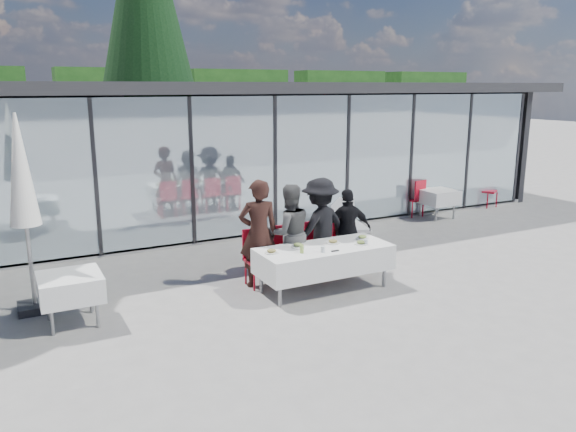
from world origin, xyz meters
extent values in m
plane|color=gray|center=(0.00, 0.00, 0.00)|extent=(90.00, 90.00, 0.00)
cube|color=gray|center=(2.00, 8.00, 0.05)|extent=(14.00, 8.00, 0.10)
cube|color=black|center=(2.00, 11.90, 1.60)|extent=(14.00, 0.20, 3.20)
cube|color=black|center=(8.90, 8.00, 1.60)|extent=(0.20, 8.00, 3.20)
cube|color=silver|center=(2.00, 4.03, 1.60)|extent=(13.60, 0.06, 3.10)
cube|color=#2D2D30|center=(2.00, 7.60, 3.32)|extent=(14.80, 8.80, 0.24)
cube|color=#262628|center=(-2.86, 4.03, 1.60)|extent=(0.08, 0.10, 3.10)
cube|color=#262628|center=(-0.91, 4.03, 1.60)|extent=(0.08, 0.10, 3.10)
cube|color=#262628|center=(1.03, 4.03, 1.60)|extent=(0.08, 0.10, 3.10)
cube|color=#262628|center=(2.97, 4.03, 1.60)|extent=(0.08, 0.10, 3.10)
cube|color=#262628|center=(4.91, 4.03, 1.60)|extent=(0.08, 0.10, 3.10)
cube|color=#262628|center=(6.86, 4.03, 1.60)|extent=(0.08, 0.10, 3.10)
cube|color=#262628|center=(8.80, 4.03, 1.60)|extent=(0.08, 0.10, 3.10)
cube|color=red|center=(-0.50, 6.50, 0.45)|extent=(0.45, 0.45, 0.90)
cube|color=red|center=(1.00, 7.00, 0.45)|extent=(0.45, 0.45, 0.90)
cube|color=red|center=(3.50, 6.50, 0.45)|extent=(0.45, 0.45, 0.90)
cube|color=red|center=(5.50, 7.20, 0.45)|extent=(0.45, 0.45, 0.90)
cube|color=#163C13|center=(2.00, 28.00, 2.20)|extent=(6.50, 2.00, 4.40)
cube|color=#163C13|center=(10.00, 28.00, 2.20)|extent=(6.50, 2.00, 4.40)
cube|color=#163C13|center=(18.00, 28.00, 2.20)|extent=(6.50, 2.00, 4.40)
cube|color=#163C13|center=(26.00, 28.00, 2.20)|extent=(6.50, 2.00, 4.40)
cube|color=white|center=(0.18, 0.42, 0.54)|extent=(2.26, 0.96, 0.42)
cylinder|color=gray|center=(-0.82, 0.07, 0.35)|extent=(0.06, 0.06, 0.71)
cylinder|color=gray|center=(1.18, 0.07, 0.35)|extent=(0.06, 0.06, 0.71)
cylinder|color=gray|center=(-0.82, 0.77, 0.35)|extent=(0.06, 0.06, 0.71)
cylinder|color=gray|center=(1.18, 0.77, 0.35)|extent=(0.06, 0.06, 0.71)
imported|color=#311A15|center=(-0.71, 1.10, 0.93)|extent=(0.81, 0.81, 1.86)
cube|color=red|center=(-0.71, 1.08, 0.45)|extent=(0.44, 0.44, 0.05)
cube|color=red|center=(-0.71, 1.28, 0.70)|extent=(0.44, 0.04, 0.55)
cylinder|color=red|center=(-0.89, 0.90, 0.21)|extent=(0.04, 0.04, 0.43)
cylinder|color=red|center=(-0.53, 0.90, 0.21)|extent=(0.04, 0.04, 0.43)
cylinder|color=red|center=(-0.89, 1.26, 0.21)|extent=(0.04, 0.04, 0.43)
cylinder|color=red|center=(-0.53, 1.26, 0.21)|extent=(0.04, 0.04, 0.43)
imported|color=#515151|center=(-0.13, 1.10, 0.86)|extent=(0.95, 0.95, 1.73)
cube|color=red|center=(-0.13, 1.08, 0.45)|extent=(0.44, 0.44, 0.05)
cube|color=red|center=(-0.13, 1.28, 0.70)|extent=(0.44, 0.04, 0.55)
cylinder|color=red|center=(-0.31, 0.90, 0.21)|extent=(0.04, 0.04, 0.43)
cylinder|color=red|center=(0.05, 0.90, 0.21)|extent=(0.04, 0.04, 0.43)
cylinder|color=red|center=(-0.31, 1.26, 0.21)|extent=(0.04, 0.04, 0.43)
cylinder|color=red|center=(0.05, 1.26, 0.21)|extent=(0.04, 0.04, 0.43)
imported|color=black|center=(0.50, 1.10, 0.89)|extent=(1.42, 1.42, 1.79)
cube|color=red|center=(0.50, 1.08, 0.45)|extent=(0.44, 0.44, 0.05)
cube|color=red|center=(0.50, 1.28, 0.70)|extent=(0.44, 0.04, 0.55)
cylinder|color=red|center=(0.32, 0.90, 0.21)|extent=(0.04, 0.04, 0.43)
cylinder|color=red|center=(0.68, 0.90, 0.21)|extent=(0.04, 0.04, 0.43)
cylinder|color=red|center=(0.32, 1.26, 0.21)|extent=(0.04, 0.04, 0.43)
cylinder|color=red|center=(0.68, 1.26, 0.21)|extent=(0.04, 0.04, 0.43)
imported|color=black|center=(1.09, 1.10, 0.77)|extent=(1.09, 1.09, 1.54)
cube|color=red|center=(1.09, 1.08, 0.45)|extent=(0.44, 0.44, 0.05)
cube|color=red|center=(1.09, 1.28, 0.70)|extent=(0.44, 0.04, 0.55)
cylinder|color=red|center=(0.91, 0.90, 0.21)|extent=(0.04, 0.04, 0.43)
cylinder|color=red|center=(1.27, 0.90, 0.21)|extent=(0.04, 0.04, 0.43)
cylinder|color=red|center=(0.91, 1.26, 0.21)|extent=(0.04, 0.04, 0.43)
cylinder|color=red|center=(1.27, 1.26, 0.21)|extent=(0.04, 0.04, 0.43)
cylinder|color=white|center=(-0.75, 0.50, 0.76)|extent=(0.23, 0.23, 0.01)
ellipsoid|color=#A87C43|center=(-0.75, 0.50, 0.79)|extent=(0.15, 0.15, 0.05)
cylinder|color=white|center=(-0.21, 0.61, 0.76)|extent=(0.23, 0.23, 0.01)
ellipsoid|color=#356024|center=(-0.21, 0.61, 0.79)|extent=(0.15, 0.15, 0.05)
cylinder|color=white|center=(0.42, 0.53, 0.76)|extent=(0.23, 0.23, 0.01)
ellipsoid|color=#A87C43|center=(0.42, 0.53, 0.79)|extent=(0.15, 0.15, 0.05)
cylinder|color=white|center=(1.04, 0.54, 0.76)|extent=(0.23, 0.23, 0.01)
ellipsoid|color=#356024|center=(1.04, 0.54, 0.79)|extent=(0.15, 0.15, 0.05)
cylinder|color=white|center=(0.81, 0.26, 0.76)|extent=(0.23, 0.23, 0.01)
ellipsoid|color=#356024|center=(0.81, 0.26, 0.79)|extent=(0.15, 0.15, 0.05)
cylinder|color=#99BB4E|center=(-0.32, 0.28, 0.82)|extent=(0.06, 0.06, 0.14)
cylinder|color=silver|center=(0.00, 0.16, 0.80)|extent=(0.07, 0.07, 0.10)
cylinder|color=silver|center=(0.88, 0.21, 0.80)|extent=(0.07, 0.07, 0.10)
cube|color=black|center=(0.21, 0.12, 0.76)|extent=(0.14, 0.03, 0.01)
cube|color=white|center=(-3.77, 0.88, 0.56)|extent=(0.86, 0.86, 0.36)
cylinder|color=gray|center=(-4.07, 0.58, 0.36)|extent=(0.05, 0.05, 0.72)
cylinder|color=gray|center=(-3.47, 0.58, 0.36)|extent=(0.05, 0.05, 0.72)
cylinder|color=gray|center=(-4.07, 1.18, 0.36)|extent=(0.05, 0.05, 0.72)
cylinder|color=gray|center=(-3.47, 1.18, 0.36)|extent=(0.05, 0.05, 0.72)
cube|color=white|center=(5.53, 3.62, 0.56)|extent=(0.86, 0.86, 0.36)
cylinder|color=gray|center=(5.23, 3.32, 0.36)|extent=(0.05, 0.05, 0.72)
cylinder|color=gray|center=(5.83, 3.32, 0.36)|extent=(0.05, 0.05, 0.72)
cylinder|color=gray|center=(5.23, 3.92, 0.36)|extent=(0.05, 0.05, 0.72)
cylinder|color=gray|center=(5.83, 3.92, 0.36)|extent=(0.05, 0.05, 0.72)
cube|color=red|center=(7.74, 4.01, 0.45)|extent=(0.61, 0.61, 0.05)
cube|color=red|center=(7.64, 4.18, 0.70)|extent=(0.39, 0.27, 0.55)
cylinder|color=red|center=(7.56, 3.83, 0.21)|extent=(0.04, 0.04, 0.43)
cylinder|color=red|center=(7.92, 3.83, 0.21)|extent=(0.04, 0.04, 0.43)
cylinder|color=red|center=(7.56, 4.19, 0.21)|extent=(0.04, 0.04, 0.43)
cylinder|color=red|center=(7.92, 4.19, 0.21)|extent=(0.04, 0.04, 0.43)
cube|color=red|center=(5.12, 4.07, 0.45)|extent=(0.53, 0.53, 0.05)
cube|color=red|center=(5.16, 3.87, 0.70)|extent=(0.44, 0.14, 0.55)
cylinder|color=red|center=(4.94, 3.89, 0.21)|extent=(0.04, 0.04, 0.43)
cylinder|color=red|center=(5.30, 3.89, 0.21)|extent=(0.04, 0.04, 0.43)
cylinder|color=red|center=(4.94, 4.25, 0.21)|extent=(0.04, 0.04, 0.43)
cylinder|color=red|center=(5.30, 4.25, 0.21)|extent=(0.04, 0.04, 0.43)
cube|color=black|center=(-4.22, 1.65, 0.06)|extent=(0.50, 0.50, 0.12)
cylinder|color=gray|center=(-4.22, 1.65, 1.35)|extent=(0.06, 0.06, 2.70)
cone|color=white|center=(-4.22, 1.65, 2.18)|extent=(0.44, 0.44, 1.64)
cube|color=silver|center=(2.66, 3.40, 0.18)|extent=(0.93, 1.41, 0.08)
cube|color=silver|center=(2.81, 3.93, 0.45)|extent=(0.65, 0.42, 0.54)
cylinder|color=silver|center=(2.41, 2.85, 0.07)|extent=(0.04, 0.04, 0.14)
cylinder|color=silver|center=(2.91, 2.85, 0.07)|extent=(0.04, 0.04, 0.14)
cylinder|color=silver|center=(2.41, 3.95, 0.07)|extent=(0.04, 0.04, 0.14)
cylinder|color=silver|center=(2.91, 3.95, 0.07)|extent=(0.04, 0.04, 0.14)
cylinder|color=#382316|center=(0.50, 13.00, 1.00)|extent=(0.44, 0.44, 2.00)
cone|color=black|center=(0.50, 13.00, 6.00)|extent=(4.00, 4.00, 9.00)
camera|label=1|loc=(-4.47, -7.28, 3.37)|focal=35.00mm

